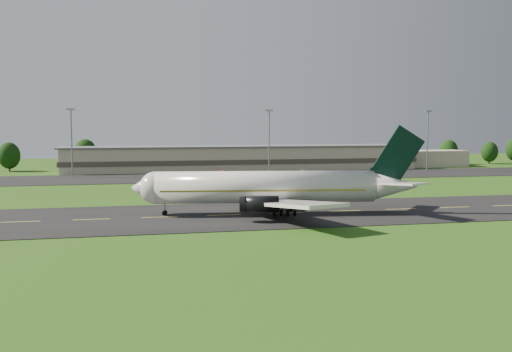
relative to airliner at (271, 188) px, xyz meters
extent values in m
plane|color=#214511|center=(13.82, 0.12, -4.66)|extent=(360.00, 360.00, 0.00)
cube|color=black|center=(13.82, 0.12, -4.61)|extent=(220.00, 30.00, 0.10)
cube|color=black|center=(13.82, 72.12, -4.61)|extent=(260.00, 30.00, 0.10)
cylinder|color=silver|center=(-0.85, 0.12, 0.14)|extent=(38.41, 10.74, 5.60)
sphere|color=silver|center=(-19.67, 2.71, 0.14)|extent=(5.60, 5.60, 5.60)
cone|color=silver|center=(-21.65, 2.99, 0.14)|extent=(4.70, 5.87, 5.38)
cone|color=silver|center=(21.44, -2.96, 0.14)|extent=(9.67, 6.67, 5.49)
cube|color=olive|center=(-1.34, 0.19, -0.21)|extent=(35.44, 10.37, 0.28)
cube|color=black|center=(-20.26, 2.80, 0.69)|extent=(2.39, 3.25, 0.65)
cube|color=silver|center=(1.12, -11.26, -1.36)|extent=(12.00, 20.17, 2.20)
cube|color=silver|center=(4.12, 10.54, -1.36)|extent=(15.96, 19.81, 2.20)
cube|color=silver|center=(20.76, -7.91, 1.04)|extent=(6.68, 9.36, 0.91)
cube|color=silver|center=(22.12, 1.99, 1.04)|extent=(8.22, 9.23, 0.91)
cube|color=black|center=(19.96, -2.75, 1.94)|extent=(5.03, 1.23, 3.00)
cube|color=black|center=(22.43, -3.10, 5.64)|extent=(9.41, 1.74, 10.55)
cylinder|color=black|center=(-3.43, -7.60, -1.76)|extent=(5.92, 3.44, 2.70)
cylinder|color=black|center=(-1.24, 8.25, -1.76)|extent=(5.92, 3.44, 2.70)
cube|color=#C7B498|center=(13.82, 96.12, -0.66)|extent=(120.00, 15.00, 8.00)
cube|color=#4C4438|center=(13.82, 96.12, -1.46)|extent=(121.00, 15.40, 1.60)
cube|color=#595B60|center=(13.82, 96.12, 3.49)|extent=(122.00, 16.00, 0.50)
cube|color=#C7B498|center=(83.82, 98.12, -1.66)|extent=(28.00, 11.00, 6.00)
cylinder|color=gray|center=(-41.18, 80.12, 5.34)|extent=(0.44, 0.44, 20.00)
cube|color=gray|center=(-41.18, 80.12, 15.44)|extent=(2.40, 1.20, 0.50)
cylinder|color=gray|center=(18.82, 80.12, 5.34)|extent=(0.44, 0.44, 20.00)
cube|color=gray|center=(18.82, 80.12, 15.44)|extent=(2.40, 1.20, 0.50)
cylinder|color=gray|center=(73.82, 80.12, 5.34)|extent=(0.44, 0.44, 20.00)
cube|color=gray|center=(73.82, 80.12, 15.44)|extent=(2.40, 1.20, 0.50)
cylinder|color=black|center=(-64.15, 107.49, -3.13)|extent=(0.56, 0.56, 3.07)
ellipsoid|color=black|center=(-64.15, 107.49, 0.62)|extent=(7.15, 7.15, 8.94)
cylinder|color=black|center=(-39.52, 106.50, -2.98)|extent=(0.56, 0.56, 3.37)
ellipsoid|color=black|center=(-39.52, 106.50, 1.14)|extent=(7.86, 7.86, 9.83)
cylinder|color=black|center=(-21.57, 105.50, -3.54)|extent=(0.56, 0.56, 2.24)
ellipsoid|color=black|center=(-21.57, 105.50, -0.81)|extent=(5.22, 5.22, 6.52)
cylinder|color=black|center=(57.69, 106.34, -3.36)|extent=(0.56, 0.56, 2.61)
ellipsoid|color=black|center=(57.69, 106.34, -0.17)|extent=(6.08, 6.08, 7.60)
cylinder|color=black|center=(78.41, 106.37, -3.31)|extent=(0.56, 0.56, 2.71)
ellipsoid|color=black|center=(78.41, 106.37, 0.01)|extent=(6.33, 6.33, 7.91)
cylinder|color=black|center=(97.89, 107.09, -3.14)|extent=(0.56, 0.56, 3.04)
ellipsoid|color=black|center=(97.89, 107.09, 0.58)|extent=(7.10, 7.10, 8.88)
cylinder|color=black|center=(115.66, 106.65, -3.27)|extent=(0.56, 0.56, 2.78)
ellipsoid|color=black|center=(115.66, 106.65, 0.12)|extent=(6.48, 6.48, 8.10)
imported|color=#C29E0B|center=(-11.47, 69.23, -3.93)|extent=(1.79, 3.82, 1.26)
imported|color=maroon|center=(4.17, 77.80, -3.86)|extent=(4.52, 2.77, 1.41)
imported|color=silver|center=(28.02, 73.75, -3.86)|extent=(3.53, 5.44, 1.39)
imported|color=#C99E0B|center=(56.92, 77.21, -3.84)|extent=(5.27, 2.92, 1.44)
camera|label=1|loc=(-23.15, -96.00, 10.97)|focal=40.00mm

